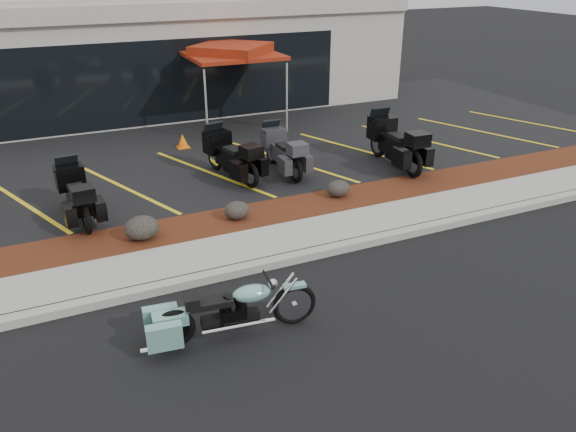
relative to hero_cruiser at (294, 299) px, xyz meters
name	(u,v)px	position (x,y,z in m)	size (l,w,h in m)	color
ground	(311,286)	(0.71, 0.86, -0.45)	(90.00, 90.00, 0.00)	black
curb	(289,259)	(0.71, 1.76, -0.37)	(24.00, 0.25, 0.15)	gray
sidewalk	(274,243)	(0.71, 2.46, -0.37)	(24.00, 1.20, 0.15)	gray
mulch_bed	(251,219)	(0.71, 3.66, -0.37)	(24.00, 1.20, 0.16)	#37140C
upper_lot	(184,147)	(0.71, 9.06, -0.37)	(26.00, 9.60, 0.15)	black
dealership_building	(136,49)	(0.71, 15.32, 1.56)	(18.00, 8.16, 4.00)	#A39C93
boulder_left	(142,228)	(-1.58, 3.51, -0.06)	(0.66, 0.55, 0.47)	black
boulder_mid	(237,210)	(0.38, 3.62, -0.10)	(0.53, 0.44, 0.38)	black
boulder_right	(338,188)	(2.88, 3.80, -0.10)	(0.53, 0.44, 0.38)	black
hero_cruiser	(294,299)	(0.00, 0.00, 0.00)	(2.55, 0.65, 0.90)	#69A497
touring_black_front	(70,181)	(-2.64, 5.69, 0.29)	(2.03, 0.78, 1.18)	black
touring_black_mid	(215,146)	(0.90, 6.65, 0.32)	(2.14, 0.82, 1.25)	black
touring_grey	(272,142)	(2.39, 6.48, 0.29)	(2.03, 0.78, 1.18)	#333238
touring_black_rear	(379,132)	(5.23, 5.82, 0.38)	(2.34, 0.89, 1.36)	black
traffic_cone	(183,141)	(0.61, 8.79, -0.10)	(0.33, 0.33, 0.40)	orange
popup_canopy	(232,52)	(2.71, 10.32, 2.00)	(2.87, 2.87, 2.54)	silver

